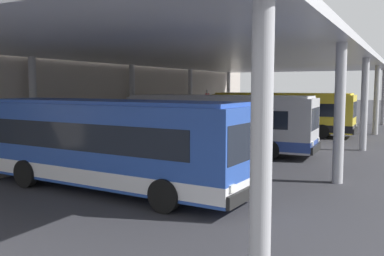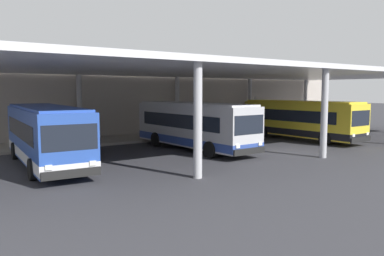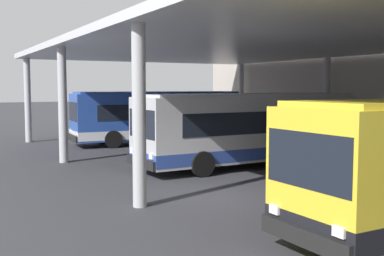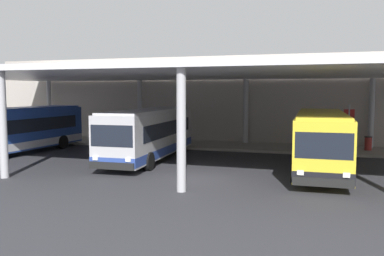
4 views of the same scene
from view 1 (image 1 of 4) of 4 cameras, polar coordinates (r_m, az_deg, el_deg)
name	(u,v)px [view 1 (image 1 of 4)]	position (r m, az deg, el deg)	size (l,w,h in m)	color
ground_plane	(318,147)	(26.47, 16.60, -2.53)	(200.00, 200.00, 0.00)	#333338
platform_kerb	(153,136)	(30.86, -5.34, -1.03)	(42.00, 4.50, 0.18)	gray
station_building_facade	(116,87)	(32.54, -10.24, 5.46)	(48.00, 1.60, 7.22)	#ADA399
canopy_shelter	(233,61)	(27.82, 5.58, 8.98)	(40.00, 17.00, 5.55)	silver
bus_nearest_bay	(108,144)	(15.05, -11.29, -2.06)	(3.16, 10.66, 3.17)	#284CA8
bus_second_bay	(218,123)	(23.35, 3.59, 0.72)	(2.98, 10.61, 3.17)	#B7B7BC
bus_middle_bay	(281,113)	(32.68, 11.97, 2.00)	(2.84, 10.57, 3.17)	yellow
bench_waiting	(184,123)	(35.06, -1.08, 0.73)	(1.80, 0.45, 0.92)	#4C515B
trash_bin	(205,119)	(38.61, 1.72, 1.19)	(0.52, 0.52, 0.98)	maroon
banner_sign	(207,106)	(36.91, 2.06, 3.02)	(0.70, 0.12, 3.20)	#B2B2B7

